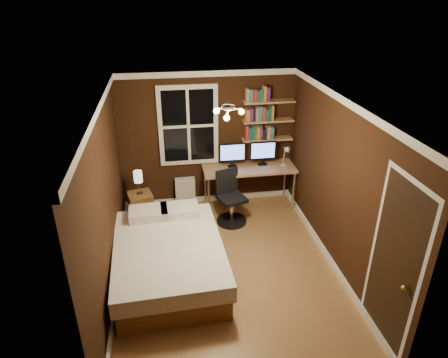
{
  "coord_description": "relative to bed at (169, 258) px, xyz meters",
  "views": [
    {
      "loc": [
        -0.78,
        -4.71,
        3.8
      ],
      "look_at": [
        0.04,
        0.45,
        1.25
      ],
      "focal_mm": 32.0,
      "sensor_mm": 36.0,
      "label": 1
    }
  ],
  "objects": [
    {
      "name": "books_row_middle",
      "position": [
        1.91,
        2.03,
        1.43
      ],
      "size": [
        0.54,
        0.16,
        0.23
      ],
      "primitive_type": null,
      "color": "navy",
      "rests_on": "bookshelf_middle"
    },
    {
      "name": "bookshelf_lower",
      "position": [
        1.91,
        2.03,
        0.95
      ],
      "size": [
        0.92,
        0.22,
        0.03
      ],
      "primitive_type": "cube",
      "color": "#A2744E",
      "rests_on": "wall_back"
    },
    {
      "name": "bed",
      "position": [
        0.0,
        0.0,
        0.0
      ],
      "size": [
        1.57,
        2.13,
        0.7
      ],
      "rotation": [
        0.0,
        0.0,
        0.04
      ],
      "color": "brown",
      "rests_on": "ground"
    },
    {
      "name": "wall_left",
      "position": [
        -0.77,
        0.05,
        0.95
      ],
      "size": [
        0.04,
        4.2,
        2.5
      ],
      "primitive_type": "cube",
      "color": "black",
      "rests_on": "ground"
    },
    {
      "name": "desk",
      "position": [
        1.54,
        1.81,
        0.44
      ],
      "size": [
        1.68,
        0.63,
        0.8
      ],
      "color": "#A2744E",
      "rests_on": "ground"
    },
    {
      "name": "books_row_upper",
      "position": [
        1.91,
        2.03,
        1.78
      ],
      "size": [
        0.42,
        0.16,
        0.23
      ],
      "primitive_type": null,
      "color": "#214E32",
      "rests_on": "bookshelf_upper"
    },
    {
      "name": "door_knob",
      "position": [
        2.38,
        -1.8,
        0.7
      ],
      "size": [
        0.06,
        0.06,
        0.06
      ],
      "primitive_type": "sphere",
      "color": "gold",
      "rests_on": "door"
    },
    {
      "name": "wall_right",
      "position": [
        2.43,
        0.05,
        0.95
      ],
      "size": [
        0.04,
        4.2,
        2.5
      ],
      "primitive_type": "cube",
      "color": "black",
      "rests_on": "ground"
    },
    {
      "name": "monitor_left",
      "position": [
        1.24,
        1.9,
        0.73
      ],
      "size": [
        0.49,
        0.12,
        0.45
      ],
      "primitive_type": null,
      "color": "black",
      "rests_on": "desk"
    },
    {
      "name": "radiator",
      "position": [
        0.37,
        2.05,
        -0.02
      ],
      "size": [
        0.37,
        0.13,
        0.55
      ],
      "primitive_type": "cube",
      "color": "silver",
      "rests_on": "ground"
    },
    {
      "name": "bookshelf_upper",
      "position": [
        1.91,
        2.03,
        1.65
      ],
      "size": [
        0.92,
        0.22,
        0.03
      ],
      "primitive_type": "cube",
      "color": "#A2744E",
      "rests_on": "wall_back"
    },
    {
      "name": "nightstand",
      "position": [
        -0.44,
        1.66,
        -0.05
      ],
      "size": [
        0.48,
        0.48,
        0.5
      ],
      "primitive_type": "cube",
      "rotation": [
        0.0,
        0.0,
        0.23
      ],
      "color": "brown",
      "rests_on": "ground"
    },
    {
      "name": "wall_back",
      "position": [
        0.83,
        2.15,
        0.95
      ],
      "size": [
        3.2,
        0.04,
        2.5
      ],
      "primitive_type": "cube",
      "color": "black",
      "rests_on": "ground"
    },
    {
      "name": "floor",
      "position": [
        0.83,
        0.05,
        -0.3
      ],
      "size": [
        4.2,
        4.2,
        0.0
      ],
      "primitive_type": "plane",
      "color": "brown",
      "rests_on": "ground"
    },
    {
      "name": "desk_lamp",
      "position": [
        2.19,
        1.74,
        0.72
      ],
      "size": [
        0.14,
        0.32,
        0.44
      ],
      "primitive_type": null,
      "color": "silver",
      "rests_on": "desk"
    },
    {
      "name": "bedside_lamp",
      "position": [
        -0.44,
        1.66,
        0.42
      ],
      "size": [
        0.15,
        0.15,
        0.44
      ],
      "primitive_type": null,
      "color": "beige",
      "rests_on": "nightstand"
    },
    {
      "name": "door",
      "position": [
        2.42,
        -1.5,
        0.72
      ],
      "size": [
        0.03,
        0.82,
        2.05
      ],
      "primitive_type": null,
      "color": "black",
      "rests_on": "ground"
    },
    {
      "name": "bookshelf_middle",
      "position": [
        1.91,
        2.03,
        1.3
      ],
      "size": [
        0.92,
        0.22,
        0.03
      ],
      "primitive_type": "cube",
      "color": "#A2744E",
      "rests_on": "wall_back"
    },
    {
      "name": "office_chair",
      "position": [
        1.12,
        1.33,
        0.06
      ],
      "size": [
        0.54,
        0.54,
        0.96
      ],
      "rotation": [
        0.0,
        0.0,
        0.32
      ],
      "color": "black",
      "rests_on": "ground"
    },
    {
      "name": "ceiling_fixture",
      "position": [
        0.83,
        -0.05,
        2.1
      ],
      "size": [
        0.44,
        0.44,
        0.18
      ],
      "primitive_type": null,
      "color": "beige",
      "rests_on": "ceiling"
    },
    {
      "name": "monitor_right",
      "position": [
        1.81,
        1.9,
        0.73
      ],
      "size": [
        0.49,
        0.12,
        0.45
      ],
      "primitive_type": null,
      "color": "black",
      "rests_on": "desk"
    },
    {
      "name": "books_row_lower",
      "position": [
        1.91,
        2.03,
        1.08
      ],
      "size": [
        0.48,
        0.16,
        0.23
      ],
      "primitive_type": null,
      "color": "maroon",
      "rests_on": "bookshelf_lower"
    },
    {
      "name": "ceiling",
      "position": [
        0.83,
        0.05,
        2.2
      ],
      "size": [
        3.2,
        4.2,
        0.02
      ],
      "primitive_type": "cube",
      "color": "white",
      "rests_on": "wall_back"
    },
    {
      "name": "window",
      "position": [
        0.48,
        2.12,
        1.25
      ],
      "size": [
        1.06,
        0.06,
        1.46
      ],
      "primitive_type": "cube",
      "color": "white",
      "rests_on": "wall_back"
    }
  ]
}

